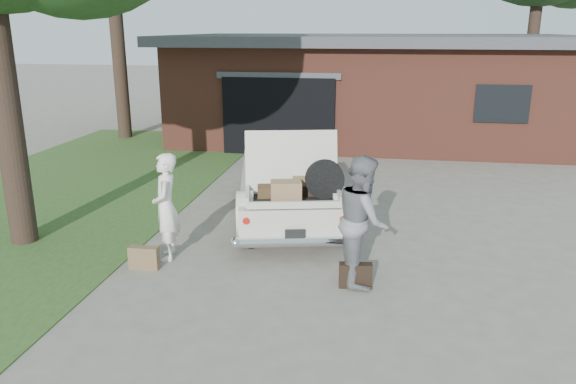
# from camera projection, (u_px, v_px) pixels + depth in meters

# --- Properties ---
(ground) EXTENTS (90.00, 90.00, 0.00)m
(ground) POSITION_uv_depth(u_px,v_px,m) (281.00, 274.00, 8.38)
(ground) COLOR gray
(ground) RESTS_ON ground
(grass_strip) EXTENTS (6.00, 16.00, 0.02)m
(grass_strip) POSITION_uv_depth(u_px,v_px,m) (55.00, 198.00, 12.08)
(grass_strip) COLOR #2D4C1E
(grass_strip) RESTS_ON ground
(house) EXTENTS (12.80, 7.80, 3.30)m
(house) POSITION_uv_depth(u_px,v_px,m) (371.00, 86.00, 18.61)
(house) COLOR brown
(house) RESTS_ON ground
(sedan) EXTENTS (2.75, 4.93, 1.91)m
(sedan) POSITION_uv_depth(u_px,v_px,m) (288.00, 183.00, 10.72)
(sedan) COLOR beige
(sedan) RESTS_ON ground
(woman_left) EXTENTS (0.57, 0.71, 1.70)m
(woman_left) POSITION_uv_depth(u_px,v_px,m) (166.00, 207.00, 8.74)
(woman_left) COLOR white
(woman_left) RESTS_ON ground
(woman_right) EXTENTS (0.84, 1.01, 1.86)m
(woman_right) POSITION_uv_depth(u_px,v_px,m) (363.00, 220.00, 7.91)
(woman_right) COLOR slate
(woman_right) RESTS_ON ground
(suitcase_left) EXTENTS (0.46, 0.16, 0.35)m
(suitcase_left) POSITION_uv_depth(u_px,v_px,m) (144.00, 258.00, 8.51)
(suitcase_left) COLOR brown
(suitcase_left) RESTS_ON ground
(suitcase_right) EXTENTS (0.48, 0.19, 0.36)m
(suitcase_right) POSITION_uv_depth(u_px,v_px,m) (355.00, 275.00, 7.90)
(suitcase_right) COLOR black
(suitcase_right) RESTS_ON ground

